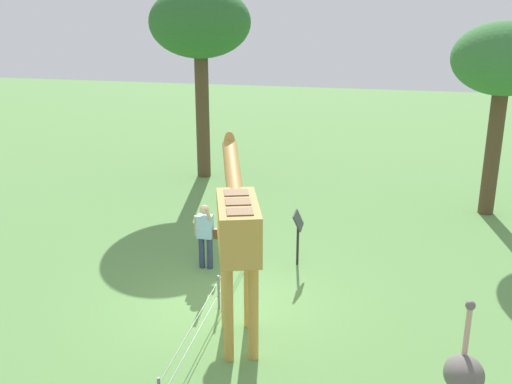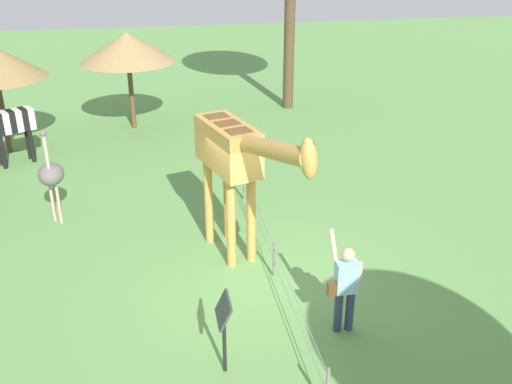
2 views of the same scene
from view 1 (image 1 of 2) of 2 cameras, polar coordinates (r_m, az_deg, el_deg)
name	(u,v)px [view 1 (image 1 of 2)]	position (r m, az deg, el deg)	size (l,w,h in m)	color
ground_plane	(227,309)	(12.88, -2.71, -10.86)	(60.00, 60.00, 0.00)	#60934C
giraffe	(237,225)	(11.12, -1.78, -3.09)	(3.91, 1.59, 3.43)	#C69347
visitor	(206,233)	(14.30, -4.72, -3.79)	(0.61, 0.58, 1.73)	navy
ostrich	(464,374)	(9.39, 18.79, -15.77)	(0.70, 0.56, 2.25)	#CC9E93
tree_east	(504,63)	(18.34, 22.11, 11.10)	(2.86, 2.86, 5.48)	brown
tree_northeast	(200,25)	(20.82, -5.23, 15.20)	(3.34, 3.34, 6.42)	brown
info_sign	(298,228)	(14.45, 3.94, -3.33)	(0.56, 0.21, 1.32)	black
wire_fence	(219,291)	(12.73, -3.50, -9.19)	(7.05, 0.05, 0.75)	slate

